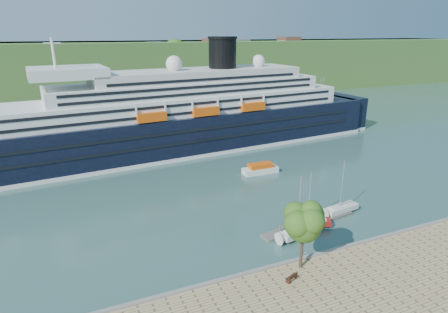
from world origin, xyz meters
TOP-DOWN VIEW (x-y plane):
  - ground at (0.00, 0.00)m, footprint 400.00×400.00m
  - far_hillside at (0.00, 145.00)m, footprint 400.00×50.00m
  - quay_coping at (0.00, -0.20)m, footprint 220.00×0.50m
  - cruise_ship at (-5.74, 53.40)m, footprint 122.50×27.76m
  - park_bench at (-8.84, -3.29)m, footprint 1.81×1.26m
  - promenade_tree at (-6.39, -1.50)m, footprint 5.71×5.71m
  - floating_pontoon at (1.94, 8.39)m, footprint 17.22×4.38m
  - sailboat_white_near at (-1.46, 5.84)m, footprint 7.24×3.00m
  - sailboat_red at (1.82, 7.85)m, footprint 6.69×4.51m
  - sailboat_white_far at (9.04, 9.49)m, footprint 6.99×2.80m
  - tender_launch at (5.68, 31.00)m, footprint 7.70×2.75m

SIDE VIEW (x-z plane):
  - ground at x=0.00m, z-range 0.00..0.00m
  - floating_pontoon at x=1.94m, z-range 0.00..0.38m
  - tender_launch at x=5.68m, z-range 0.00..2.12m
  - quay_coping at x=0.00m, z-range 1.00..1.30m
  - park_bench at x=-8.84m, z-range 1.00..2.07m
  - sailboat_red at x=1.82m, z-range 0.00..8.47m
  - sailboat_white_far at x=9.04m, z-range 0.00..8.78m
  - sailboat_white_near at x=-1.46m, z-range 0.00..9.08m
  - promenade_tree at x=-6.39m, z-range 1.00..10.45m
  - far_hillside at x=0.00m, z-range 0.00..24.00m
  - cruise_ship at x=-5.74m, z-range 0.00..27.27m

